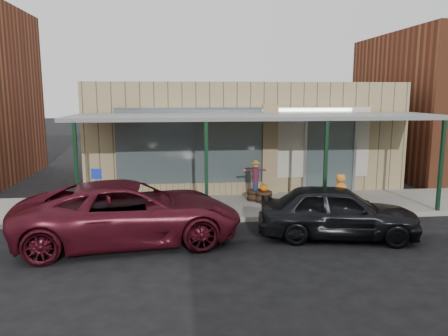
{
  "coord_description": "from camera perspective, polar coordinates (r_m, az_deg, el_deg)",
  "views": [
    {
      "loc": [
        -2.58,
        -10.43,
        3.79
      ],
      "look_at": [
        -1.23,
        2.6,
        1.55
      ],
      "focal_mm": 35.0,
      "sensor_mm": 36.0,
      "label": 1
    }
  ],
  "objects": [
    {
      "name": "storefront",
      "position": [
        18.85,
        1.98,
        4.54
      ],
      "size": [
        12.0,
        6.25,
        4.2
      ],
      "color": "#967F5C",
      "rests_on": "ground"
    },
    {
      "name": "barrel_pumpkin",
      "position": [
        14.86,
        5.22,
        -3.58
      ],
      "size": [
        0.7,
        0.7,
        0.66
      ],
      "rotation": [
        0.0,
        0.0,
        0.3
      ],
      "color": "#432D1B",
      "rests_on": "sidewalk"
    },
    {
      "name": "parked_sedan",
      "position": [
        11.99,
        14.59,
        -5.48
      ],
      "size": [
        4.4,
        2.42,
        1.57
      ],
      "rotation": [
        0.0,
        0.0,
        1.38
      ],
      "color": "black",
      "rests_on": "ground"
    },
    {
      "name": "sidewalk",
      "position": [
        14.74,
        4.37,
        -4.91
      ],
      "size": [
        40.0,
        3.2,
        0.15
      ],
      "primitive_type": "cube",
      "color": "gray",
      "rests_on": "ground"
    },
    {
      "name": "awning",
      "position": [
        14.25,
        4.55,
        6.55
      ],
      "size": [
        12.0,
        3.0,
        3.04
      ],
      "color": "slate",
      "rests_on": "ground"
    },
    {
      "name": "ground",
      "position": [
        11.4,
        7.64,
        -9.8
      ],
      "size": [
        120.0,
        120.0,
        0.0
      ],
      "primitive_type": "plane",
      "color": "black",
      "rests_on": "ground"
    },
    {
      "name": "handicap_sign",
      "position": [
        13.33,
        -16.26,
        -2.32
      ],
      "size": [
        0.31,
        0.06,
        1.48
      ],
      "rotation": [
        0.0,
        0.0,
        -0.13
      ],
      "color": "gray",
      "rests_on": "sidewalk"
    },
    {
      "name": "barrel_scarecrow",
      "position": [
        15.02,
        4.11,
        -2.45
      ],
      "size": [
        0.82,
        0.73,
        1.42
      ],
      "rotation": [
        0.0,
        0.0,
        0.43
      ],
      "color": "#432D1B",
      "rests_on": "sidewalk"
    },
    {
      "name": "car_maroon",
      "position": [
        11.48,
        -12.13,
        -5.66
      ],
      "size": [
        5.97,
        3.35,
        1.58
      ],
      "primitive_type": "imported",
      "rotation": [
        0.0,
        0.0,
        1.7
      ],
      "color": "#4E0F1C",
      "rests_on": "ground"
    },
    {
      "name": "block_buildings_near",
      "position": [
        20.16,
        7.33,
        9.57
      ],
      "size": [
        61.0,
        8.0,
        8.0
      ],
      "color": "brown",
      "rests_on": "ground"
    }
  ]
}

